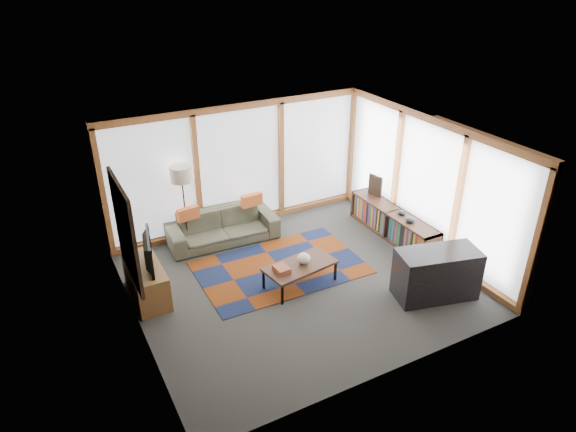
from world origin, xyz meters
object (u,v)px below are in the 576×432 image
tv_console (146,281)px  bar_counter (436,274)px  sofa (223,227)px  television (144,252)px  coffee_table (300,275)px  bookshelf (393,224)px  floor_lamp (185,207)px

tv_console → bar_counter: bearing=-27.6°
sofa → television: 2.21m
tv_console → bar_counter: (4.25, -2.22, 0.12)m
coffee_table → tv_console: (-2.41, 0.90, 0.10)m
bookshelf → coffee_table: bearing=-166.2°
floor_lamp → television: 1.72m
sofa → bookshelf: bearing=-22.5°
bar_counter → television: bearing=167.1°
sofa → television: size_ratio=2.32×
coffee_table → bookshelf: size_ratio=0.53×
sofa → bookshelf: 3.39m
tv_console → bar_counter: 4.79m
television → bookshelf: bearing=-81.6°
sofa → tv_console: bearing=-144.5°
tv_console → television: 0.57m
tv_console → television: television is taller
sofa → tv_console: sofa is taller
floor_lamp → coffee_table: (1.28, -2.20, -0.63)m
tv_console → bar_counter: size_ratio=0.91×
coffee_table → tv_console: size_ratio=1.01×
tv_console → coffee_table: bearing=-20.4°
sofa → coffee_table: sofa is taller
bookshelf → sofa: bearing=154.7°
tv_console → television: bearing=-44.0°
coffee_table → bookshelf: (2.47, 0.61, 0.09)m
bookshelf → bar_counter: (-0.63, -1.93, 0.13)m
bookshelf → tv_console: bearing=176.6°
coffee_table → bar_counter: (1.84, -1.32, 0.22)m
floor_lamp → bookshelf: (3.75, -1.59, -0.54)m
coffee_table → bookshelf: 2.54m
coffee_table → tv_console: tv_console is taller
sofa → bookshelf: size_ratio=0.92×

